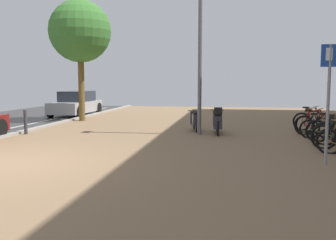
{
  "coord_description": "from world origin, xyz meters",
  "views": [
    {
      "loc": [
        5.19,
        -7.54,
        1.9
      ],
      "look_at": [
        3.64,
        1.75,
        0.91
      ],
      "focal_mm": 39.33,
      "sensor_mm": 36.0,
      "label": 1
    }
  ],
  "objects_px": {
    "parking_sign": "(329,92)",
    "street_tree": "(80,32)",
    "bicycle_rack_07": "(310,122)",
    "bicycle_rack_03": "(329,131)",
    "bicycle_rack_05": "(314,126)",
    "scooter_mid": "(196,121)",
    "bicycle_rack_02": "(336,134)",
    "lamp_post": "(200,39)",
    "scooter_near": "(218,121)",
    "parked_car_far": "(76,104)",
    "bicycle_rack_06": "(312,124)",
    "bicycle_rack_04": "(319,129)",
    "bollard_far": "(26,122)",
    "bicycle_rack_01": "(336,137)"
  },
  "relations": [
    {
      "from": "bicycle_rack_06",
      "to": "parking_sign",
      "type": "distance_m",
      "value": 5.55
    },
    {
      "from": "bicycle_rack_02",
      "to": "bicycle_rack_04",
      "type": "distance_m",
      "value": 1.37
    },
    {
      "from": "bicycle_rack_02",
      "to": "lamp_post",
      "type": "relative_size",
      "value": 0.21
    },
    {
      "from": "scooter_near",
      "to": "parked_car_far",
      "type": "distance_m",
      "value": 10.33
    },
    {
      "from": "parking_sign",
      "to": "street_tree",
      "type": "height_order",
      "value": "street_tree"
    },
    {
      "from": "bicycle_rack_06",
      "to": "parking_sign",
      "type": "height_order",
      "value": "parking_sign"
    },
    {
      "from": "bicycle_rack_03",
      "to": "bollard_far",
      "type": "relative_size",
      "value": 1.53
    },
    {
      "from": "parked_car_far",
      "to": "street_tree",
      "type": "distance_m",
      "value": 4.85
    },
    {
      "from": "bicycle_rack_03",
      "to": "bollard_far",
      "type": "distance_m",
      "value": 10.32
    },
    {
      "from": "bicycle_rack_06",
      "to": "parked_car_far",
      "type": "relative_size",
      "value": 0.28
    },
    {
      "from": "bicycle_rack_05",
      "to": "bollard_far",
      "type": "relative_size",
      "value": 1.4
    },
    {
      "from": "bicycle_rack_05",
      "to": "lamp_post",
      "type": "relative_size",
      "value": 0.2
    },
    {
      "from": "bicycle_rack_03",
      "to": "bicycle_rack_07",
      "type": "xyz_separation_m",
      "value": [
        0.0,
        2.72,
        0.0
      ]
    },
    {
      "from": "bicycle_rack_04",
      "to": "bicycle_rack_02",
      "type": "bearing_deg",
      "value": -82.65
    },
    {
      "from": "scooter_near",
      "to": "bicycle_rack_06",
      "type": "bearing_deg",
      "value": 12.68
    },
    {
      "from": "bicycle_rack_03",
      "to": "bicycle_rack_04",
      "type": "relative_size",
      "value": 1.11
    },
    {
      "from": "bicycle_rack_07",
      "to": "lamp_post",
      "type": "distance_m",
      "value": 5.38
    },
    {
      "from": "parking_sign",
      "to": "bollard_far",
      "type": "height_order",
      "value": "parking_sign"
    },
    {
      "from": "bicycle_rack_02",
      "to": "scooter_near",
      "type": "distance_m",
      "value": 4.03
    },
    {
      "from": "bicycle_rack_03",
      "to": "scooter_near",
      "type": "height_order",
      "value": "scooter_near"
    },
    {
      "from": "street_tree",
      "to": "bicycle_rack_01",
      "type": "bearing_deg",
      "value": -31.53
    },
    {
      "from": "bicycle_rack_07",
      "to": "parking_sign",
      "type": "xyz_separation_m",
      "value": [
        -0.88,
        -6.0,
        1.32
      ]
    },
    {
      "from": "bicycle_rack_06",
      "to": "scooter_mid",
      "type": "distance_m",
      "value": 4.28
    },
    {
      "from": "bicycle_rack_07",
      "to": "street_tree",
      "type": "xyz_separation_m",
      "value": [
        -10.11,
        2.02,
        3.88
      ]
    },
    {
      "from": "scooter_near",
      "to": "bicycle_rack_07",
      "type": "bearing_deg",
      "value": 22.6
    },
    {
      "from": "bicycle_rack_07",
      "to": "street_tree",
      "type": "relative_size",
      "value": 0.21
    },
    {
      "from": "parked_car_far",
      "to": "parking_sign",
      "type": "xyz_separation_m",
      "value": [
        10.76,
        -10.9,
        1.03
      ]
    },
    {
      "from": "bicycle_rack_06",
      "to": "parked_car_far",
      "type": "height_order",
      "value": "parked_car_far"
    },
    {
      "from": "street_tree",
      "to": "parked_car_far",
      "type": "bearing_deg",
      "value": 118.1
    },
    {
      "from": "bicycle_rack_05",
      "to": "scooter_mid",
      "type": "height_order",
      "value": "bicycle_rack_05"
    },
    {
      "from": "scooter_near",
      "to": "scooter_mid",
      "type": "bearing_deg",
      "value": 142.52
    },
    {
      "from": "scooter_near",
      "to": "street_tree",
      "type": "distance_m",
      "value": 8.37
    },
    {
      "from": "bicycle_rack_06",
      "to": "scooter_near",
      "type": "xyz_separation_m",
      "value": [
        -3.43,
        -0.77,
        0.13
      ]
    },
    {
      "from": "bicycle_rack_03",
      "to": "bicycle_rack_05",
      "type": "xyz_separation_m",
      "value": [
        -0.16,
        1.36,
        0.0
      ]
    },
    {
      "from": "bicycle_rack_03",
      "to": "bicycle_rack_02",
      "type": "bearing_deg",
      "value": -86.53
    },
    {
      "from": "bicycle_rack_05",
      "to": "street_tree",
      "type": "height_order",
      "value": "street_tree"
    },
    {
      "from": "bicycle_rack_03",
      "to": "parked_car_far",
      "type": "distance_m",
      "value": 13.91
    },
    {
      "from": "bicycle_rack_07",
      "to": "scooter_mid",
      "type": "relative_size",
      "value": 0.73
    },
    {
      "from": "bicycle_rack_05",
      "to": "bollard_far",
      "type": "xyz_separation_m",
      "value": [
        -10.17,
        -1.27,
        0.09
      ]
    },
    {
      "from": "bicycle_rack_03",
      "to": "bicycle_rack_01",
      "type": "bearing_deg",
      "value": -96.63
    },
    {
      "from": "bicycle_rack_04",
      "to": "bicycle_rack_05",
      "type": "xyz_separation_m",
      "value": [
        -0.02,
        0.68,
        0.03
      ]
    },
    {
      "from": "bicycle_rack_03",
      "to": "parked_car_far",
      "type": "height_order",
      "value": "parked_car_far"
    },
    {
      "from": "bicycle_rack_04",
      "to": "bollard_far",
      "type": "xyz_separation_m",
      "value": [
        -10.19,
        -0.59,
        0.11
      ]
    },
    {
      "from": "bicycle_rack_04",
      "to": "scooter_mid",
      "type": "xyz_separation_m",
      "value": [
        -4.2,
        1.23,
        0.07
      ]
    },
    {
      "from": "bicycle_rack_01",
      "to": "bollard_far",
      "type": "relative_size",
      "value": 1.4
    },
    {
      "from": "bicycle_rack_03",
      "to": "parked_car_far",
      "type": "bearing_deg",
      "value": 146.81
    },
    {
      "from": "street_tree",
      "to": "bicycle_rack_05",
      "type": "bearing_deg",
      "value": -18.78
    },
    {
      "from": "lamp_post",
      "to": "bicycle_rack_03",
      "type": "bearing_deg",
      "value": -14.58
    },
    {
      "from": "bicycle_rack_04",
      "to": "bicycle_rack_05",
      "type": "bearing_deg",
      "value": 91.79
    },
    {
      "from": "lamp_post",
      "to": "bicycle_rack_04",
      "type": "bearing_deg",
      "value": -5.65
    }
  ]
}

